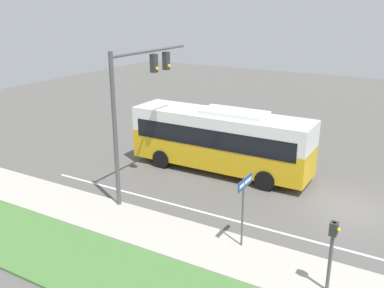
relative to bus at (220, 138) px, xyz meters
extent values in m
plane|color=#565451|center=(-1.38, -7.54, -2.00)|extent=(80.00, 80.00, 0.00)
cube|color=#ADA89E|center=(-7.58, -7.54, -1.94)|extent=(2.80, 80.00, 0.12)
cube|color=silver|center=(-4.98, -7.54, -2.00)|extent=(0.14, 30.00, 0.01)
cube|color=gold|center=(0.00, 0.01, -0.77)|extent=(2.55, 10.31, 1.65)
cube|color=white|center=(0.00, 0.01, 0.74)|extent=(2.55, 10.31, 1.35)
cube|color=black|center=(0.00, 0.01, 0.27)|extent=(2.59, 9.49, 1.02)
cube|color=white|center=(0.00, -0.76, 1.53)|extent=(1.79, 3.61, 0.24)
cylinder|color=black|center=(-1.23, 3.21, -1.47)|extent=(0.28, 1.07, 1.07)
cylinder|color=black|center=(1.23, 3.21, -1.47)|extent=(0.28, 1.07, 1.07)
cylinder|color=black|center=(-1.23, -3.19, -1.47)|extent=(0.28, 1.07, 1.07)
cylinder|color=black|center=(1.23, -3.19, -1.47)|extent=(0.28, 1.07, 1.07)
cylinder|color=#4C4C51|center=(-6.43, 2.13, 1.62)|extent=(0.20, 0.20, 7.25)
cylinder|color=#4C4C51|center=(-3.45, 2.13, 5.00)|extent=(5.95, 0.14, 0.14)
cube|color=#2D2D2D|center=(-3.25, 2.13, 4.38)|extent=(0.32, 0.28, 0.90)
sphere|color=yellow|center=(-3.25, 1.95, 4.13)|extent=(0.18, 0.18, 0.18)
cube|color=#2D2D2D|center=(-2.16, 2.13, 4.38)|extent=(0.32, 0.28, 0.90)
sphere|color=yellow|center=(-2.16, 1.95, 4.13)|extent=(0.18, 0.18, 0.18)
cylinder|color=#4C4C51|center=(-8.01, -7.96, -0.69)|extent=(0.12, 0.12, 2.63)
cube|color=#2D2D2D|center=(-8.01, -7.96, 0.41)|extent=(0.28, 0.24, 0.44)
sphere|color=yellow|center=(-8.01, -8.11, 0.41)|extent=(0.14, 0.14, 0.14)
cylinder|color=#4C4C51|center=(-6.87, -4.37, -0.51)|extent=(0.08, 0.08, 3.00)
cube|color=#19478C|center=(-6.74, -4.37, 0.74)|extent=(1.28, 0.03, 0.40)
cube|color=white|center=(-6.74, -4.39, 0.74)|extent=(1.09, 0.01, 0.14)
camera|label=1|loc=(-20.61, -10.07, 7.17)|focal=40.00mm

